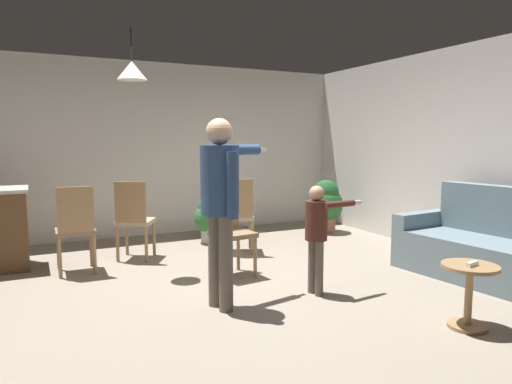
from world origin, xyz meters
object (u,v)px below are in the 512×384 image
Objects in this scene: potted_plant_corner at (210,217)px; dining_chair_near_wall at (75,226)px; couch_floral at (486,249)px; dining_chair_spare at (238,213)px; person_adult at (221,192)px; person_child at (317,227)px; spare_remote_on_table at (472,264)px; dining_chair_centre_back at (134,217)px; side_table_by_couch at (469,288)px; dining_chair_by_counter at (229,227)px; potted_plant_by_wall at (326,203)px.

dining_chair_near_wall is at bearing -156.14° from potted_plant_corner.
dining_chair_spare is (-1.96, 2.22, 0.21)m from couch_floral.
person_adult reaches higher than potted_plant_corner.
person_child is at bearing 75.37° from person_adult.
dining_chair_spare is at bearing 101.55° from spare_remote_on_table.
spare_remote_on_table is at bearing -30.96° from dining_chair_centre_back.
couch_floral is 1.87× the size of dining_chair_centre_back.
dining_chair_centre_back is (-1.97, 3.32, 0.22)m from side_table_by_couch.
dining_chair_centre_back is at bearing -170.09° from dining_chair_spare.
dining_chair_by_counter is at bearing -25.91° from dining_chair_near_wall.
person_adult is 13.02× the size of spare_remote_on_table.
spare_remote_on_table is at bearing -123.48° from side_table_by_couch.
side_table_by_couch is at bearing -46.95° from dining_chair_near_wall.
couch_floral is at bearing 70.24° from person_adult.
dining_chair_centre_back reaches higher than spare_remote_on_table.
couch_floral is 1.87× the size of dining_chair_near_wall.
dining_chair_by_counter is at bearing -24.66° from dining_chair_centre_back.
potted_plant_corner is at bearing 177.32° from person_child.
dining_chair_spare is 1.44× the size of potted_plant_corner.
person_child reaches higher than couch_floral.
potted_plant_corner is 3.94m from spare_remote_on_table.
spare_remote_on_table is (-0.02, -0.04, 0.21)m from side_table_by_couch.
potted_plant_corner is 5.35× the size of spare_remote_on_table.
person_adult is 2.43× the size of potted_plant_corner.
dining_chair_by_counter reaches higher than side_table_by_couch.
person_adult is at bearing 56.33° from dining_chair_by_counter.
potted_plant_by_wall is (1.86, 0.66, -0.07)m from dining_chair_spare.
dining_chair_spare is 3.17m from spare_remote_on_table.
dining_chair_centre_back is 7.69× the size of spare_remote_on_table.
potted_plant_corner is (1.20, 0.51, -0.16)m from dining_chair_centre_back.
person_child is 1.11m from dining_chair_by_counter.
dining_chair_by_counter and dining_chair_near_wall have the same top height.
side_table_by_couch is 0.52× the size of dining_chair_centre_back.
person_child is 2.62m from potted_plant_corner.
dining_chair_centre_back is at bearing -60.68° from dining_chair_by_counter.
couch_floral is 1.55m from side_table_by_couch.
dining_chair_by_counter is 1.68m from potted_plant_corner.
dining_chair_centre_back is at bearing 26.25° from dining_chair_near_wall.
person_adult is 1.69× the size of dining_chair_by_counter.
couch_floral is 4.11m from dining_chair_centre_back.
dining_chair_by_counter and dining_chair_spare have the same top height.
dining_chair_centre_back is 1.00× the size of dining_chair_spare.
dining_chair_near_wall is at bearing 131.83° from side_table_by_couch.
dining_chair_near_wall reaches higher than potted_plant_corner.
dining_chair_spare is 7.69× the size of spare_remote_on_table.
dining_chair_centre_back is at bearing -153.16° from person_child.
person_adult reaches higher than person_child.
person_adult is 2.76m from potted_plant_corner.
dining_chair_spare is at bearing -160.39° from potted_plant_by_wall.
person_child is (0.97, -0.06, -0.38)m from person_adult.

